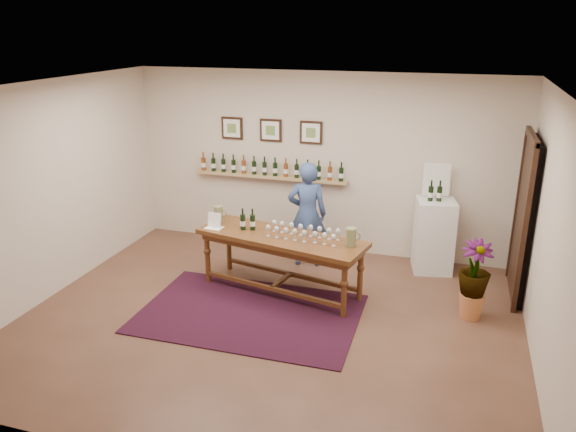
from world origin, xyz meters
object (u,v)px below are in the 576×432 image
(tasting_table, at_px, (281,244))
(potted_plant, at_px, (474,280))
(person, at_px, (307,214))
(display_pedestal, at_px, (434,236))

(tasting_table, height_order, potted_plant, potted_plant)
(tasting_table, bearing_deg, person, 96.87)
(potted_plant, height_order, person, person)
(display_pedestal, height_order, person, person)
(tasting_table, height_order, display_pedestal, display_pedestal)
(person, bearing_deg, display_pedestal, 176.60)
(display_pedestal, distance_m, potted_plant, 1.44)
(tasting_table, relative_size, display_pedestal, 2.21)
(tasting_table, relative_size, person, 1.50)
(potted_plant, relative_size, person, 0.55)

